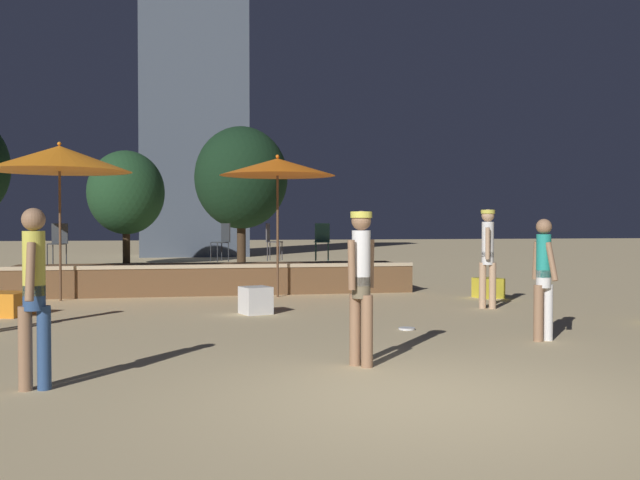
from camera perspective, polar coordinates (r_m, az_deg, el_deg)
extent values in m
plane|color=#D1B784|center=(6.66, 8.41, -12.59)|extent=(120.00, 120.00, 0.00)
cube|color=brown|center=(16.90, -8.63, -3.04)|extent=(9.06, 2.30, 0.61)
cube|color=#CCB793|center=(15.77, -8.49, -2.09)|extent=(9.06, 0.12, 0.08)
cylinder|color=brown|center=(15.41, -3.41, 0.29)|extent=(0.05, 0.05, 2.62)
cone|color=orange|center=(15.46, -3.42, 5.85)|extent=(2.49, 2.49, 0.37)
sphere|color=orange|center=(15.48, -3.42, 6.68)|extent=(0.08, 0.08, 0.08)
cylinder|color=brown|center=(15.56, -20.07, 0.29)|extent=(0.05, 0.05, 2.66)
cone|color=orange|center=(15.61, -20.12, 6.14)|extent=(2.90, 2.90, 0.52)
sphere|color=orange|center=(15.64, -20.13, 7.24)|extent=(0.08, 0.08, 0.08)
cube|color=white|center=(12.64, -5.17, -4.82)|extent=(0.60, 0.60, 0.48)
cube|color=orange|center=(13.43, -23.70, -4.72)|extent=(0.82, 0.82, 0.41)
cube|color=yellow|center=(15.70, 13.31, -3.75)|extent=(0.59, 0.59, 0.42)
cylinder|color=tan|center=(13.70, 12.87, -3.56)|extent=(0.13, 0.13, 0.86)
cylinder|color=tan|center=(13.70, 13.64, -3.57)|extent=(0.13, 0.13, 0.86)
cylinder|color=white|center=(13.66, 13.27, -1.43)|extent=(0.22, 0.22, 0.24)
cylinder|color=white|center=(13.65, 13.28, 0.04)|extent=(0.22, 0.22, 0.66)
cylinder|color=tan|center=(13.47, 13.26, -0.26)|extent=(0.12, 0.14, 0.59)
cylinder|color=tan|center=(13.83, 13.29, -0.22)|extent=(0.16, 0.21, 0.59)
sphere|color=tan|center=(13.65, 13.29, 1.92)|extent=(0.24, 0.24, 0.24)
cylinder|color=#D8D14C|center=(13.65, 13.29, 2.22)|extent=(0.26, 0.26, 0.07)
cylinder|color=#997051|center=(8.09, 2.83, -7.18)|extent=(0.13, 0.13, 0.80)
cylinder|color=#997051|center=(7.99, 3.79, -7.29)|extent=(0.13, 0.13, 0.80)
cylinder|color=#72664C|center=(7.98, 3.31, -3.81)|extent=(0.21, 0.21, 0.24)
cylinder|color=white|center=(7.96, 3.31, -1.45)|extent=(0.21, 0.21, 0.62)
cylinder|color=#997051|center=(7.83, 2.54, -2.00)|extent=(0.13, 0.12, 0.55)
cylinder|color=#997051|center=(8.09, 4.06, -1.89)|extent=(0.12, 0.12, 0.55)
sphere|color=#997051|center=(7.95, 3.32, 1.56)|extent=(0.22, 0.22, 0.22)
cylinder|color=#D8D14C|center=(7.95, 3.32, 2.03)|extent=(0.24, 0.24, 0.07)
cylinder|color=#2D4C7F|center=(7.41, -21.21, -8.05)|extent=(0.13, 0.13, 0.81)
cylinder|color=#997051|center=(7.44, -22.51, -8.02)|extent=(0.13, 0.13, 0.81)
cylinder|color=#2D4C7F|center=(7.36, -21.89, -4.31)|extent=(0.21, 0.21, 0.24)
cylinder|color=#D8D14C|center=(7.34, -21.92, -1.75)|extent=(0.21, 0.21, 0.62)
cylinder|color=#997051|center=(7.51, -21.67, -2.20)|extent=(0.08, 0.12, 0.55)
cylinder|color=#997051|center=(7.17, -22.17, -2.37)|extent=(0.08, 0.20, 0.55)
sphere|color=#997051|center=(7.33, -21.95, 1.54)|extent=(0.22, 0.22, 0.22)
cylinder|color=white|center=(10.23, 17.78, -5.55)|extent=(0.13, 0.13, 0.77)
cylinder|color=#997051|center=(10.13, 17.07, -5.61)|extent=(0.13, 0.13, 0.77)
cylinder|color=white|center=(10.14, 17.45, -2.98)|extent=(0.20, 0.20, 0.24)
cylinder|color=teal|center=(10.12, 17.46, -1.21)|extent=(0.20, 0.20, 0.59)
cylinder|color=#997051|center=(10.25, 16.89, -1.57)|extent=(0.10, 0.13, 0.53)
cylinder|color=#997051|center=(10.00, 18.04, -1.66)|extent=(0.12, 0.24, 0.52)
sphere|color=#997051|center=(10.11, 17.48, 1.03)|extent=(0.21, 0.21, 0.21)
cylinder|color=#1E4C47|center=(17.03, -0.37, -0.93)|extent=(0.02, 0.02, 0.45)
cylinder|color=#1E4C47|center=(17.01, 0.64, -0.93)|extent=(0.02, 0.02, 0.45)
cylinder|color=#1E4C47|center=(17.33, -0.31, -0.89)|extent=(0.02, 0.02, 0.45)
cylinder|color=#1E4C47|center=(17.31, 0.68, -0.89)|extent=(0.02, 0.02, 0.45)
cylinder|color=#1E4C47|center=(17.16, 0.16, -0.16)|extent=(0.40, 0.40, 0.02)
cube|color=#1E4C47|center=(17.33, 0.19, 0.60)|extent=(0.36, 0.11, 0.45)
cylinder|color=#47474C|center=(17.09, -3.24, -0.92)|extent=(0.02, 0.02, 0.45)
cylinder|color=#47474C|center=(17.39, -3.06, -0.88)|extent=(0.02, 0.02, 0.45)
cylinder|color=#47474C|center=(17.15, -4.23, -0.92)|extent=(0.02, 0.02, 0.45)
cylinder|color=#47474C|center=(17.44, -4.03, -0.88)|extent=(0.02, 0.02, 0.45)
cylinder|color=#47474C|center=(17.26, -3.64, -0.15)|extent=(0.40, 0.40, 0.02)
cube|color=#47474C|center=(17.29, -4.19, 0.59)|extent=(0.14, 0.35, 0.45)
cylinder|color=#2D3338|center=(16.53, -20.98, -1.09)|extent=(0.02, 0.02, 0.45)
cylinder|color=#2D3338|center=(16.41, -20.02, -1.10)|extent=(0.02, 0.02, 0.45)
cylinder|color=#2D3338|center=(16.80, -20.59, -1.05)|extent=(0.02, 0.02, 0.45)
cylinder|color=#2D3338|center=(16.69, -19.63, -1.06)|extent=(0.02, 0.02, 0.45)
cylinder|color=#2D3338|center=(16.60, -20.31, -0.30)|extent=(0.40, 0.40, 0.02)
cube|color=#2D3338|center=(16.75, -20.10, 0.49)|extent=(0.36, 0.11, 0.45)
cylinder|color=#2D3338|center=(16.99, -8.73, -0.95)|extent=(0.02, 0.02, 0.45)
cylinder|color=#2D3338|center=(16.73, -8.20, -0.98)|extent=(0.02, 0.02, 0.45)
cylinder|color=#2D3338|center=(17.14, -7.87, -0.93)|extent=(0.02, 0.02, 0.45)
cylinder|color=#2D3338|center=(16.89, -7.34, -0.96)|extent=(0.02, 0.02, 0.45)
cylinder|color=#2D3338|center=(16.93, -8.04, -0.19)|extent=(0.40, 0.40, 0.02)
cube|color=#2D3338|center=(17.02, -7.55, 0.57)|extent=(0.20, 0.33, 0.45)
cylinder|color=white|center=(10.83, 6.95, -7.05)|extent=(0.25, 0.25, 0.03)
cylinder|color=#3D2B1C|center=(28.07, -15.23, -0.45)|extent=(0.28, 0.28, 1.46)
ellipsoid|color=#1E4223|center=(28.08, -15.26, 3.69)|extent=(2.89, 2.89, 3.18)
cylinder|color=#3D2B1C|center=(22.80, -6.31, -0.50)|extent=(0.28, 0.28, 1.71)
ellipsoid|color=black|center=(22.83, -6.32, 4.98)|extent=(2.95, 2.95, 3.24)
cube|color=#4C5666|center=(35.46, -10.03, 10.75)|extent=(5.05, 3.12, 14.77)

